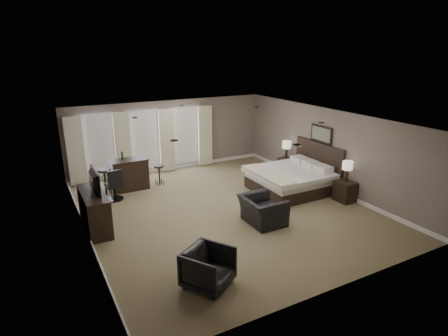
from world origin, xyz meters
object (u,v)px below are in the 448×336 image
bar_counter (130,174)px  armchair_far (208,266)px  desk_chair (114,184)px  armchair_near (263,206)px  nightstand_far (286,166)px  nightstand_near (345,191)px  bar_stool_right (159,175)px  lamp_near (347,172)px  tv (92,190)px  lamp_far (286,150)px  bar_stool_left (105,182)px  dresser (94,211)px  bed (292,169)px

bar_counter → armchair_far: bearing=-90.5°
desk_chair → armchair_near: bearing=127.1°
nightstand_far → nightstand_near: bearing=-90.0°
bar_stool_right → nightstand_far: bearing=-13.5°
nightstand_near → bar_stool_right: size_ratio=0.91×
lamp_near → tv: bearing=166.2°
nightstand_near → lamp_far: lamp_far is taller
bar_stool_left → lamp_near: bearing=-32.2°
lamp_near → dresser: size_ratio=0.37×
bar_counter → tv: bearing=-123.0°
armchair_far → desk_chair: bearing=64.2°
lamp_far → armchair_near: bearing=-135.4°
dresser → armchair_far: dresser is taller
lamp_far → armchair_far: lamp_far is taller
lamp_far → nightstand_near: bearing=-90.0°
lamp_near → bar_counter: (-5.40, 4.04, -0.42)m
dresser → bar_stool_left: bearing=72.1°
armchair_near → nightstand_far: bearing=-45.0°
bar_stool_right → nightstand_near: bearing=-41.8°
bed → dresser: (-6.03, 0.25, -0.24)m
lamp_near → dresser: (-6.92, 1.70, -0.44)m
armchair_near → bar_stool_right: size_ratio=1.63×
lamp_near → armchair_far: bearing=-161.4°
tv → bar_counter: (1.52, 2.34, -0.54)m
armchair_near → armchair_far: armchair_near is taller
lamp_far → bar_stool_right: size_ratio=0.95×
nightstand_near → armchair_far: bearing=-161.4°
nightstand_far → dresser: size_ratio=0.34×
desk_chair → bar_counter: bearing=-139.9°
nightstand_far → tv: 7.06m
nightstand_near → lamp_near: (0.00, 0.00, 0.62)m
armchair_near → desk_chair: desk_chair is taller
lamp_near → armchair_far: (-5.45, -1.84, -0.51)m
armchair_near → bar_counter: bearing=30.8°
armchair_far → bar_stool_right: bearing=47.5°
lamp_far → dresser: (-6.92, -1.20, -0.41)m
bed → bar_counter: (-4.51, 2.59, -0.22)m
tv → bar_stool_left: size_ratio=1.20×
bed → nightstand_near: bearing=-58.5°
lamp_far → armchair_near: size_ratio=0.58×
dresser → bar_counter: 2.79m
bar_counter → bar_stool_left: bearing=-171.0°
tv → bar_stool_right: 3.43m
lamp_near → armchair_near: bearing=-178.8°
lamp_far → dresser: lamp_far is taller
bed → bar_counter: size_ratio=1.96×
lamp_far → bar_counter: size_ratio=0.56×
lamp_far → tv: (-6.92, -1.20, 0.15)m
lamp_near → bar_counter: lamp_near is taller
dresser → nightstand_far: bearing=9.8°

